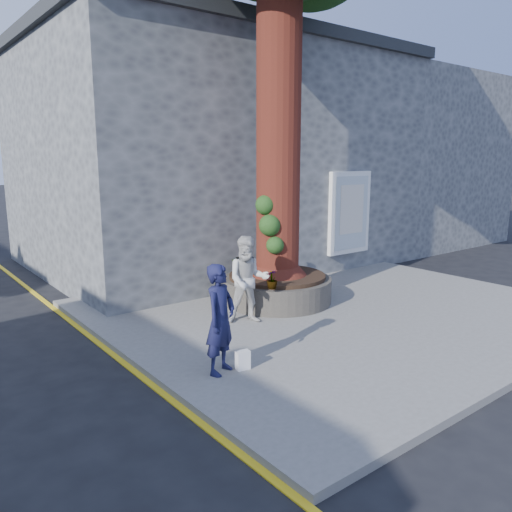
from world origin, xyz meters
TOP-DOWN VIEW (x-y plane):
  - ground at (0.00, 0.00)m, footprint 120.00×120.00m
  - pavement at (1.50, 1.00)m, footprint 9.00×8.00m
  - yellow_line at (-3.05, 1.00)m, footprint 0.10×30.00m
  - stone_shop at (2.50, 7.20)m, footprint 10.30×8.30m
  - neighbour_shop at (10.50, 7.20)m, footprint 6.00×8.00m
  - planter at (0.80, 2.00)m, footprint 2.30×2.30m
  - man at (-2.17, -0.26)m, footprint 0.69×0.60m
  - woman at (-0.52, 1.28)m, footprint 1.00×0.93m
  - shopping_bag at (-1.86, -0.38)m, footprint 0.22×0.15m
  - plant_a at (-0.05, 2.27)m, footprint 0.26×0.24m
  - plant_b at (1.65, 2.85)m, footprint 0.34×0.34m
  - plant_c at (-0.05, 1.15)m, footprint 0.22×0.22m
  - plant_d at (0.39, 2.85)m, footprint 0.38×0.37m

SIDE VIEW (x-z plane):
  - ground at x=0.00m, z-range 0.00..0.00m
  - yellow_line at x=-3.05m, z-range 0.00..0.01m
  - pavement at x=1.50m, z-range 0.00..0.12m
  - shopping_bag at x=-1.86m, z-range 0.12..0.40m
  - planter at x=0.80m, z-range 0.11..0.71m
  - plant_d at x=0.39m, z-range 0.72..1.03m
  - plant_c at x=-0.05m, z-range 0.72..1.09m
  - man at x=-2.17m, z-range 0.12..1.71m
  - plant_a at x=-0.05m, z-range 0.72..1.13m
  - woman at x=-0.52m, z-range 0.12..1.75m
  - plant_b at x=1.65m, z-range 0.72..1.16m
  - neighbour_shop at x=10.50m, z-range 0.00..6.00m
  - stone_shop at x=2.50m, z-range 0.01..6.31m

